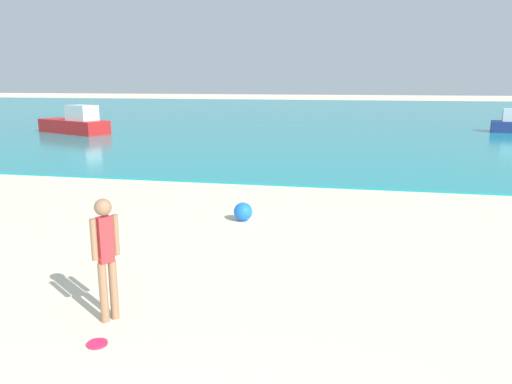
{
  "coord_description": "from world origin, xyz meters",
  "views": [
    {
      "loc": [
        1.37,
        -0.98,
        2.89
      ],
      "look_at": [
        -0.46,
        7.87,
        0.87
      ],
      "focal_mm": 35.25,
      "sensor_mm": 36.0,
      "label": 1
    }
  ],
  "objects_px": {
    "person_standing": "(106,253)",
    "frisbee": "(97,344)",
    "beach_ball": "(243,212)",
    "boat_near": "(75,123)"
  },
  "relations": [
    {
      "from": "person_standing",
      "to": "frisbee",
      "type": "height_order",
      "value": "person_standing"
    },
    {
      "from": "person_standing",
      "to": "beach_ball",
      "type": "xyz_separation_m",
      "value": [
        0.59,
        4.68,
        -0.68
      ]
    },
    {
      "from": "person_standing",
      "to": "frisbee",
      "type": "relative_size",
      "value": 6.68
    },
    {
      "from": "person_standing",
      "to": "boat_near",
      "type": "distance_m",
      "value": 23.02
    },
    {
      "from": "frisbee",
      "to": "boat_near",
      "type": "distance_m",
      "value": 23.59
    },
    {
      "from": "boat_near",
      "to": "beach_ball",
      "type": "relative_size",
      "value": 11.99
    },
    {
      "from": "beach_ball",
      "to": "person_standing",
      "type": "bearing_deg",
      "value": -97.16
    },
    {
      "from": "person_standing",
      "to": "frisbee",
      "type": "xyz_separation_m",
      "value": [
        0.14,
        -0.58,
        -0.86
      ]
    },
    {
      "from": "person_standing",
      "to": "beach_ball",
      "type": "relative_size",
      "value": 3.94
    },
    {
      "from": "person_standing",
      "to": "frisbee",
      "type": "bearing_deg",
      "value": -130.94
    }
  ]
}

